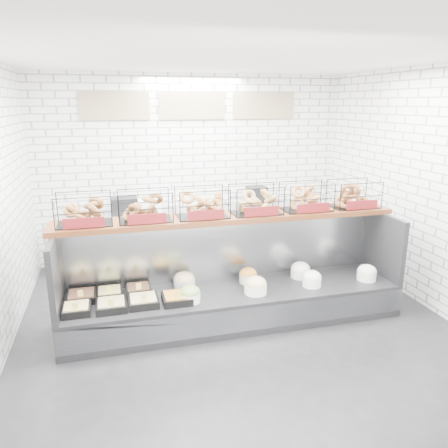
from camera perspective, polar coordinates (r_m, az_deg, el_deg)
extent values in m
plane|color=black|center=(5.19, 2.25, -13.83)|extent=(5.50, 5.50, 0.00)
cube|color=white|center=(7.27, -4.04, 7.24)|extent=(5.00, 0.02, 3.00)
cube|color=white|center=(5.88, 26.46, 3.68)|extent=(0.02, 5.50, 3.00)
cube|color=white|center=(4.55, 2.68, 21.29)|extent=(5.00, 5.50, 0.02)
cube|color=tan|center=(7.04, -14.12, 14.73)|extent=(1.05, 0.03, 0.42)
cube|color=tan|center=(7.16, -4.15, 15.15)|extent=(1.05, 0.03, 0.42)
cube|color=tan|center=(7.48, 5.23, 15.14)|extent=(1.05, 0.03, 0.42)
cube|color=black|center=(5.35, 1.32, -10.44)|extent=(4.00, 0.90, 0.40)
cube|color=#93969B|center=(4.97, 2.74, -12.35)|extent=(4.00, 0.03, 0.28)
cube|color=#93969B|center=(5.49, 0.16, -2.98)|extent=(4.00, 0.08, 0.80)
cube|color=black|center=(4.97, -21.14, -6.08)|extent=(0.06, 0.90, 0.80)
cube|color=black|center=(5.95, 19.92, -2.47)|extent=(0.06, 0.90, 0.80)
cube|color=black|center=(4.94, -18.69, -10.57)|extent=(0.29, 0.29, 0.08)
cube|color=tan|center=(4.92, -18.73, -10.20)|extent=(0.25, 0.25, 0.04)
cube|color=#E9DF51|center=(4.81, -18.86, -10.12)|extent=(0.06, 0.01, 0.08)
cube|color=black|center=(5.22, -18.10, -9.03)|extent=(0.32, 0.32, 0.08)
cube|color=brown|center=(5.21, -18.14, -8.68)|extent=(0.27, 0.27, 0.04)
cube|color=#E9DF51|center=(5.08, -18.25, -8.62)|extent=(0.06, 0.01, 0.08)
cube|color=black|center=(4.92, -14.49, -10.30)|extent=(0.32, 0.32, 0.08)
cube|color=tan|center=(4.91, -14.52, -9.93)|extent=(0.27, 0.27, 0.04)
cube|color=#E9DF51|center=(4.78, -14.54, -9.90)|extent=(0.06, 0.01, 0.08)
cube|color=black|center=(5.22, -14.70, -8.78)|extent=(0.28, 0.28, 0.08)
cube|color=#EAD777|center=(5.20, -14.73, -8.43)|extent=(0.24, 0.24, 0.04)
cube|color=#E9DF51|center=(5.09, -14.75, -8.31)|extent=(0.06, 0.01, 0.08)
cube|color=black|center=(4.94, -10.49, -9.92)|extent=(0.32, 0.32, 0.08)
cube|color=tan|center=(4.93, -10.51, -9.56)|extent=(0.28, 0.28, 0.04)
cube|color=#E9DF51|center=(4.80, -10.43, -9.52)|extent=(0.06, 0.01, 0.08)
cube|color=black|center=(5.23, -11.11, -8.48)|extent=(0.29, 0.29, 0.08)
cube|color=brown|center=(5.22, -11.13, -8.13)|extent=(0.24, 0.24, 0.04)
cube|color=#E9DF51|center=(5.10, -11.08, -8.00)|extent=(0.06, 0.01, 0.08)
cube|color=black|center=(4.96, -6.17, -9.67)|extent=(0.32, 0.32, 0.08)
cube|color=#C47F29|center=(4.94, -6.19, -9.30)|extent=(0.27, 0.27, 0.04)
cube|color=#E9DF51|center=(4.82, -6.00, -9.25)|extent=(0.06, 0.01, 0.08)
cylinder|color=white|center=(4.94, -4.46, -9.51)|extent=(0.23, 0.23, 0.11)
ellipsoid|color=#6D924A|center=(4.92, -4.47, -8.88)|extent=(0.23, 0.23, 0.16)
cylinder|color=white|center=(5.29, -5.20, -7.76)|extent=(0.26, 0.26, 0.11)
ellipsoid|color=#DBBC87|center=(5.27, -5.21, -7.17)|extent=(0.25, 0.25, 0.18)
cylinder|color=white|center=(5.15, 4.13, -8.42)|extent=(0.27, 0.27, 0.11)
ellipsoid|color=#CFB37F|center=(5.13, 4.14, -7.81)|extent=(0.26, 0.26, 0.18)
cylinder|color=white|center=(5.44, 3.15, -7.07)|extent=(0.22, 0.22, 0.11)
ellipsoid|color=orange|center=(5.41, 3.16, -6.49)|extent=(0.21, 0.21, 0.15)
cylinder|color=white|center=(5.43, 11.38, -7.39)|extent=(0.23, 0.23, 0.11)
ellipsoid|color=silver|center=(5.41, 11.42, -6.80)|extent=(0.22, 0.22, 0.16)
cylinder|color=white|center=(5.67, 9.94, -6.31)|extent=(0.25, 0.25, 0.11)
ellipsoid|color=white|center=(5.65, 9.97, -5.75)|extent=(0.24, 0.24, 0.17)
cylinder|color=white|center=(5.79, 18.12, -6.42)|extent=(0.24, 0.24, 0.11)
ellipsoid|color=silver|center=(5.77, 18.17, -5.86)|extent=(0.23, 0.23, 0.16)
cube|color=#431E0E|center=(5.19, 0.71, 0.88)|extent=(4.10, 0.50, 0.06)
cube|color=black|center=(4.97, -17.86, 1.84)|extent=(0.60, 0.38, 0.34)
cube|color=maroon|center=(4.80, -17.86, 0.13)|extent=(0.42, 0.02, 0.11)
cube|color=black|center=(4.98, -10.29, 2.36)|extent=(0.60, 0.38, 0.34)
cube|color=maroon|center=(4.80, -10.03, 0.67)|extent=(0.42, 0.02, 0.11)
cube|color=black|center=(5.07, -2.87, 2.83)|extent=(0.60, 0.38, 0.34)
cube|color=maroon|center=(4.90, -2.36, 1.18)|extent=(0.42, 0.02, 0.11)
cube|color=black|center=(5.24, 4.19, 3.23)|extent=(0.60, 0.38, 0.34)
cube|color=maroon|center=(5.08, 4.90, 1.65)|extent=(0.42, 0.02, 0.11)
cube|color=black|center=(5.49, 10.71, 3.55)|extent=(0.60, 0.38, 0.34)
cube|color=maroon|center=(5.33, 11.58, 2.06)|extent=(0.42, 0.02, 0.11)
cube|color=black|center=(5.80, 16.60, 3.81)|extent=(0.60, 0.38, 0.34)
cube|color=maroon|center=(5.65, 17.57, 2.40)|extent=(0.42, 0.02, 0.11)
cube|color=#93969B|center=(7.19, -3.40, -1.42)|extent=(4.00, 0.60, 0.90)
cube|color=black|center=(6.91, -12.93, 2.40)|extent=(0.40, 0.30, 0.24)
cube|color=silver|center=(6.97, -9.71, 2.43)|extent=(0.35, 0.28, 0.18)
cylinder|color=#C16A30|center=(7.19, -0.70, 3.22)|extent=(0.09, 0.09, 0.22)
cube|color=black|center=(7.34, 4.27, 3.75)|extent=(0.30, 0.30, 0.30)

